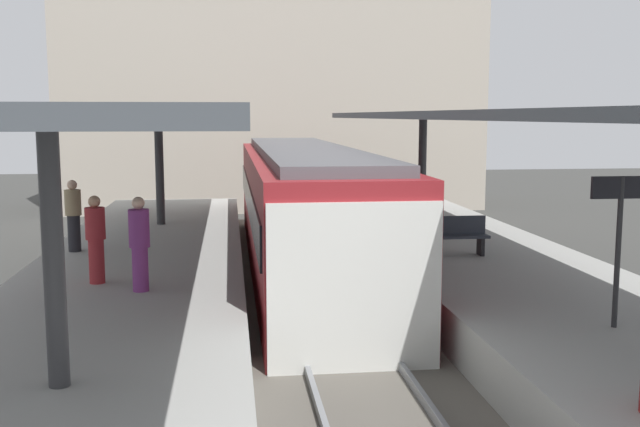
# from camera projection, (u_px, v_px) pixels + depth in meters

# --- Properties ---
(ground_plane) EXTENTS (80.00, 80.00, 0.00)m
(ground_plane) POSITION_uv_depth(u_px,v_px,m) (330.00, 333.00, 13.74)
(ground_plane) COLOR #383835
(platform_left) EXTENTS (4.40, 28.00, 1.00)m
(platform_left) POSITION_uv_depth(u_px,v_px,m) (123.00, 314.00, 13.21)
(platform_left) COLOR #9E9E99
(platform_left) RESTS_ON ground_plane
(platform_right) EXTENTS (4.40, 28.00, 1.00)m
(platform_right) POSITION_uv_depth(u_px,v_px,m) (524.00, 301.00, 14.13)
(platform_right) COLOR #9E9E99
(platform_right) RESTS_ON ground_plane
(track_ballast) EXTENTS (3.20, 28.00, 0.20)m
(track_ballast) POSITION_uv_depth(u_px,v_px,m) (330.00, 327.00, 13.72)
(track_ballast) COLOR #59544C
(track_ballast) RESTS_ON ground_plane
(rail_near_side) EXTENTS (0.08, 28.00, 0.14)m
(rail_near_side) POSITION_uv_depth(u_px,v_px,m) (292.00, 320.00, 13.61)
(rail_near_side) COLOR slate
(rail_near_side) RESTS_ON track_ballast
(rail_far_side) EXTENTS (0.08, 28.00, 0.14)m
(rail_far_side) POSITION_uv_depth(u_px,v_px,m) (368.00, 317.00, 13.79)
(rail_far_side) COLOR slate
(rail_far_side) RESTS_ON track_ballast
(commuter_train) EXTENTS (2.78, 15.26, 3.10)m
(commuter_train) POSITION_uv_depth(u_px,v_px,m) (304.00, 209.00, 18.32)
(commuter_train) COLOR maroon
(commuter_train) RESTS_ON track_ballast
(canopy_left) EXTENTS (4.18, 21.00, 3.14)m
(canopy_left) POSITION_uv_depth(u_px,v_px,m) (127.00, 118.00, 14.11)
(canopy_left) COLOR #333335
(canopy_left) RESTS_ON platform_left
(canopy_right) EXTENTS (4.18, 21.00, 3.15)m
(canopy_right) POSITION_uv_depth(u_px,v_px,m) (503.00, 117.00, 15.04)
(canopy_right) COLOR #333335
(canopy_right) RESTS_ON platform_right
(platform_bench) EXTENTS (1.40, 0.41, 0.86)m
(platform_bench) POSITION_uv_depth(u_px,v_px,m) (456.00, 234.00, 16.05)
(platform_bench) COLOR black
(platform_bench) RESTS_ON platform_right
(platform_sign) EXTENTS (0.90, 0.08, 2.21)m
(platform_sign) POSITION_uv_depth(u_px,v_px,m) (620.00, 217.00, 10.42)
(platform_sign) COLOR #262628
(platform_sign) RESTS_ON platform_right
(passenger_near_bench) EXTENTS (0.36, 0.36, 1.63)m
(passenger_near_bench) POSITION_uv_depth(u_px,v_px,m) (73.00, 215.00, 16.45)
(passenger_near_bench) COLOR #232328
(passenger_near_bench) RESTS_ON platform_left
(passenger_mid_platform) EXTENTS (0.36, 0.36, 1.67)m
(passenger_mid_platform) POSITION_uv_depth(u_px,v_px,m) (140.00, 243.00, 12.71)
(passenger_mid_platform) COLOR #7A337A
(passenger_mid_platform) RESTS_ON platform_left
(passenger_far_end) EXTENTS (0.36, 0.36, 1.62)m
(passenger_far_end) POSITION_uv_depth(u_px,v_px,m) (96.00, 238.00, 13.32)
(passenger_far_end) COLOR maroon
(passenger_far_end) RESTS_ON platform_left
(station_building_backdrop) EXTENTS (18.00, 6.00, 11.00)m
(station_building_backdrop) POSITION_uv_depth(u_px,v_px,m) (272.00, 83.00, 32.69)
(station_building_backdrop) COLOR #A89E8E
(station_building_backdrop) RESTS_ON ground_plane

